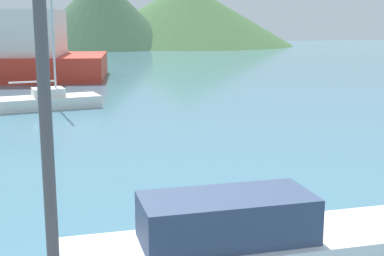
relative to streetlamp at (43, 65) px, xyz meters
The scene contains 5 objects.
streetlamp is the anchor object (origin of this frame).
motorboat_near 7.55m from the streetlamp, 42.59° to the left, with size 9.15×2.05×2.24m.
sailboat_inner 27.35m from the streetlamp, 89.34° to the left, with size 6.07×3.00×9.57m.
hill_central 96.46m from the streetlamp, 83.39° to the left, with size 27.21×27.21×13.44m.
hill_east 106.86m from the streetlamp, 74.26° to the left, with size 44.01×44.01×12.65m.
Camera 1 is at (-5.76, -4.47, 5.08)m, focal length 50.00 mm.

